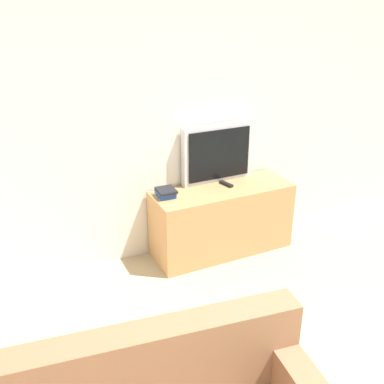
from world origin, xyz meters
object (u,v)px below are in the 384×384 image
(tv_stand, at_px, (222,220))
(book_stack, at_px, (166,193))
(remote_on_stand, at_px, (226,184))
(television, at_px, (217,153))

(tv_stand, height_order, book_stack, book_stack)
(tv_stand, relative_size, remote_on_stand, 8.21)
(book_stack, relative_size, remote_on_stand, 1.16)
(tv_stand, height_order, remote_on_stand, remote_on_stand)
(television, relative_size, remote_on_stand, 4.39)
(tv_stand, distance_m, television, 0.63)
(television, distance_m, remote_on_stand, 0.30)
(television, bearing_deg, book_stack, -166.97)
(tv_stand, xyz_separation_m, television, (0.04, 0.19, 0.60))
(tv_stand, bearing_deg, television, 77.90)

